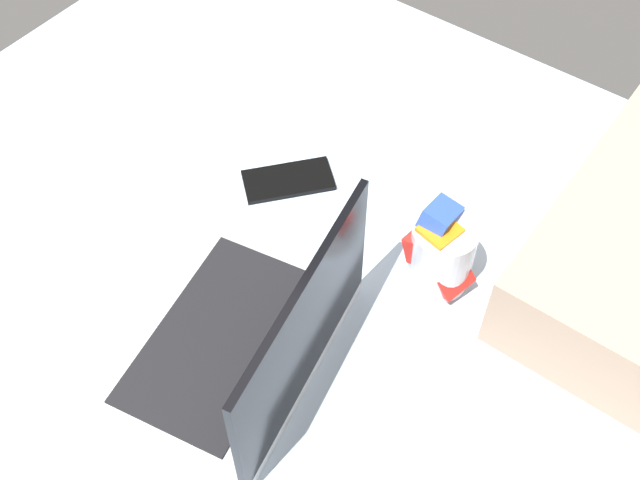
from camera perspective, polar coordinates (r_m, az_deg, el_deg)
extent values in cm
cube|color=silver|center=(113.00, -11.72, -13.13)|extent=(180.00, 140.00, 18.00)
cube|color=#B7BABC|center=(105.58, -6.43, -7.72)|extent=(36.69, 28.72, 2.00)
cube|color=black|center=(105.03, -7.20, -7.08)|extent=(31.65, 22.09, 0.40)
cube|color=black|center=(92.60, -1.13, -6.81)|extent=(32.61, 7.11, 21.00)
cylinder|color=silver|center=(108.96, 8.84, -1.05)|extent=(9.00, 9.00, 11.00)
cube|color=red|center=(109.83, 9.41, -2.57)|extent=(6.66, 6.89, 6.57)
cube|color=blue|center=(108.75, 8.97, -1.38)|extent=(7.02, 7.22, 6.19)
cube|color=red|center=(107.43, 7.92, -0.25)|extent=(6.35, 5.80, 5.40)
cube|color=orange|center=(105.52, 8.62, 0.15)|extent=(5.72, 5.64, 4.39)
cube|color=blue|center=(105.18, 8.77, 1.71)|extent=(6.35, 4.49, 4.79)
cube|color=black|center=(123.32, -2.34, 4.39)|extent=(15.07, 14.26, 0.80)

